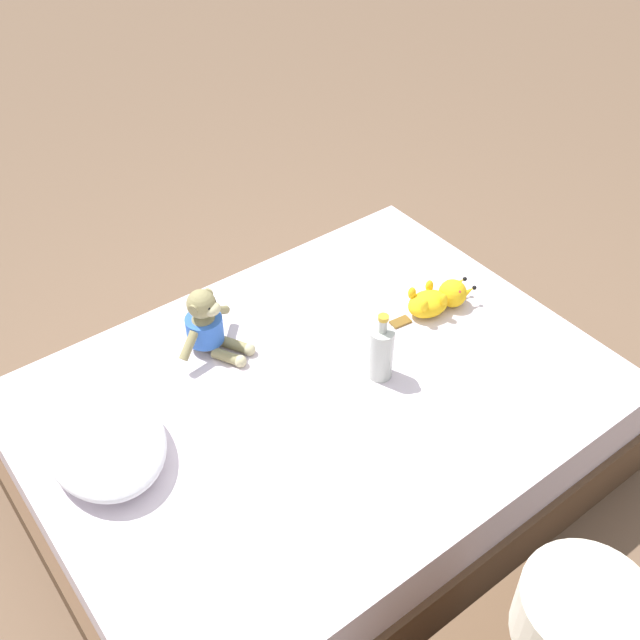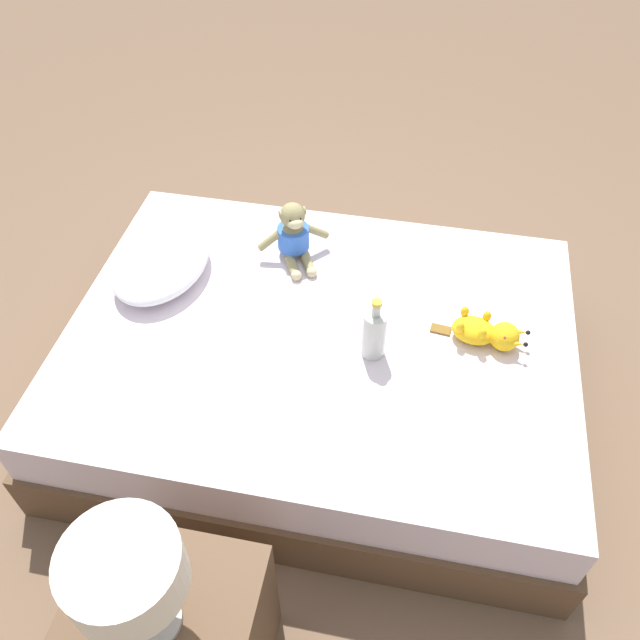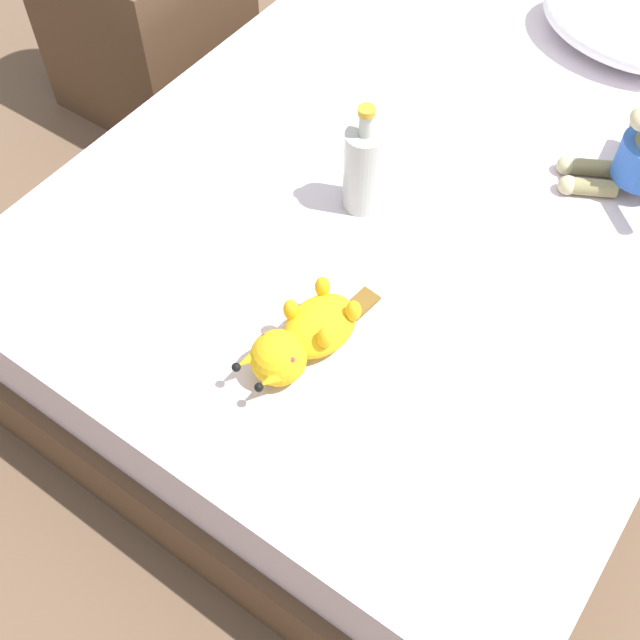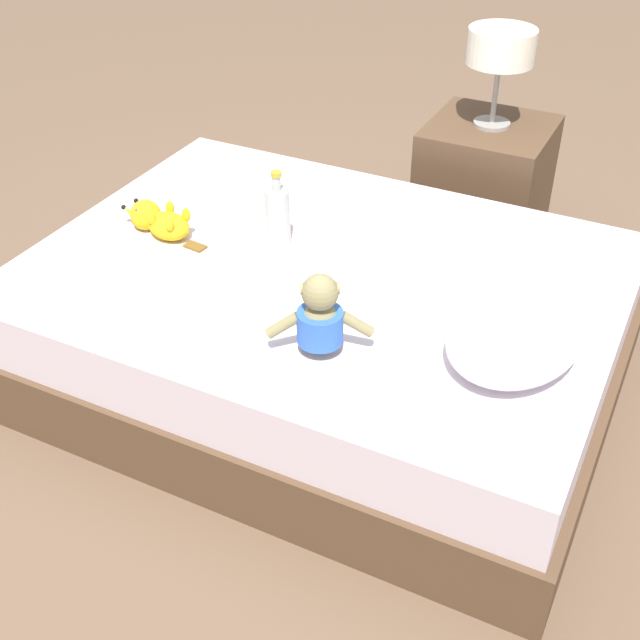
{
  "view_description": "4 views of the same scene",
  "coord_description": "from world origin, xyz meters",
  "px_view_note": "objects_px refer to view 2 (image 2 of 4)",
  "views": [
    {
      "loc": [
        -1.32,
        0.99,
        2.15
      ],
      "look_at": [
        0.16,
        -0.13,
        0.53
      ],
      "focal_mm": 42.69,
      "sensor_mm": 36.0,
      "label": 1
    },
    {
      "loc": [
        -1.48,
        -0.29,
        2.1
      ],
      "look_at": [
        0.0,
        0.0,
        0.47
      ],
      "focal_mm": 36.16,
      "sensor_mm": 36.0,
      "label": 2
    },
    {
      "loc": [
        0.53,
        -1.19,
        1.61
      ],
      "look_at": [
        0.06,
        -0.52,
        0.48
      ],
      "focal_mm": 44.48,
      "sensor_mm": 36.0,
      "label": 3
    },
    {
      "loc": [
        1.94,
        0.96,
        1.77
      ],
      "look_at": [
        0.38,
        0.18,
        0.52
      ],
      "focal_mm": 46.75,
      "sensor_mm": 36.0,
      "label": 4
    }
  ],
  "objects_px": {
    "plush_monkey": "(294,236)",
    "glass_bottle": "(374,333)",
    "bed": "(320,367)",
    "plush_yellow_creature": "(487,333)",
    "pillow": "(161,263)",
    "bedside_lamp": "(125,573)"
  },
  "relations": [
    {
      "from": "pillow",
      "to": "glass_bottle",
      "type": "bearing_deg",
      "value": -105.51
    },
    {
      "from": "pillow",
      "to": "glass_bottle",
      "type": "xyz_separation_m",
      "value": [
        -0.23,
        -0.83,
        0.04
      ]
    },
    {
      "from": "pillow",
      "to": "bedside_lamp",
      "type": "height_order",
      "value": "bedside_lamp"
    },
    {
      "from": "plush_monkey",
      "to": "plush_yellow_creature",
      "type": "height_order",
      "value": "plush_monkey"
    },
    {
      "from": "plush_yellow_creature",
      "to": "glass_bottle",
      "type": "bearing_deg",
      "value": 108.1
    },
    {
      "from": "bed",
      "to": "glass_bottle",
      "type": "xyz_separation_m",
      "value": [
        -0.07,
        -0.19,
        0.31
      ]
    },
    {
      "from": "plush_monkey",
      "to": "bed",
      "type": "bearing_deg",
      "value": -154.82
    },
    {
      "from": "plush_monkey",
      "to": "glass_bottle",
      "type": "bearing_deg",
      "value": -139.87
    },
    {
      "from": "bed",
      "to": "plush_yellow_creature",
      "type": "distance_m",
      "value": 0.63
    },
    {
      "from": "bed",
      "to": "pillow",
      "type": "relative_size",
      "value": 3.67
    },
    {
      "from": "bed",
      "to": "bedside_lamp",
      "type": "relative_size",
      "value": 4.98
    },
    {
      "from": "plush_yellow_creature",
      "to": "bed",
      "type": "bearing_deg",
      "value": 95.42
    },
    {
      "from": "plush_monkey",
      "to": "bedside_lamp",
      "type": "height_order",
      "value": "bedside_lamp"
    },
    {
      "from": "glass_bottle",
      "to": "bedside_lamp",
      "type": "height_order",
      "value": "bedside_lamp"
    },
    {
      "from": "bed",
      "to": "glass_bottle",
      "type": "relative_size",
      "value": 7.34
    },
    {
      "from": "pillow",
      "to": "plush_monkey",
      "type": "xyz_separation_m",
      "value": [
        0.21,
        -0.46,
        0.04
      ]
    },
    {
      "from": "bed",
      "to": "pillow",
      "type": "height_order",
      "value": "pillow"
    },
    {
      "from": "bed",
      "to": "glass_bottle",
      "type": "height_order",
      "value": "glass_bottle"
    },
    {
      "from": "bed",
      "to": "plush_monkey",
      "type": "distance_m",
      "value": 0.51
    },
    {
      "from": "plush_monkey",
      "to": "glass_bottle",
      "type": "height_order",
      "value": "glass_bottle"
    },
    {
      "from": "bed",
      "to": "plush_yellow_creature",
      "type": "height_order",
      "value": "plush_yellow_creature"
    },
    {
      "from": "glass_bottle",
      "to": "bedside_lamp",
      "type": "bearing_deg",
      "value": 158.77
    }
  ]
}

